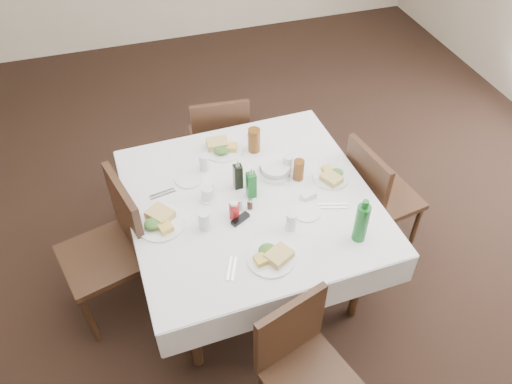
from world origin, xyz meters
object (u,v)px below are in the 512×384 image
at_px(chair_south, 301,360).
at_px(chair_north, 220,138).
at_px(water_w, 205,221).
at_px(ketchup_bottle, 234,211).
at_px(oil_cruet_green, 251,184).
at_px(green_bottle, 361,222).
at_px(oil_cruet_dark, 238,176).
at_px(dining_table, 251,206).
at_px(water_n, 204,163).
at_px(chair_east, 375,193).
at_px(bread_basket, 275,170).
at_px(chair_west, 114,242).
at_px(water_e, 288,164).
at_px(water_s, 291,221).
at_px(coffee_mug, 208,194).

bearing_deg(chair_south, chair_north, 88.21).
height_order(water_w, ketchup_bottle, same).
relative_size(oil_cruet_green, green_bottle, 0.77).
height_order(oil_cruet_dark, ketchup_bottle, oil_cruet_dark).
height_order(chair_south, green_bottle, green_bottle).
bearing_deg(green_bottle, oil_cruet_green, 133.28).
xyz_separation_m(dining_table, water_n, (-0.20, 0.33, 0.13)).
bearing_deg(chair_east, bread_basket, 168.43).
height_order(water_w, green_bottle, green_bottle).
height_order(chair_west, water_n, chair_west).
bearing_deg(water_e, oil_cruet_dark, -172.08).
xyz_separation_m(dining_table, water_s, (0.15, -0.30, 0.13)).
height_order(chair_north, water_s, chair_north).
relative_size(dining_table, ketchup_bottle, 12.05).
relative_size(water_n, oil_cruet_dark, 0.53).
distance_m(chair_east, oil_cruet_green, 0.94).
distance_m(water_n, oil_cruet_dark, 0.27).
distance_m(chair_south, green_bottle, 0.79).
bearing_deg(water_e, coffee_mug, -170.51).
distance_m(dining_table, chair_east, 0.91).
relative_size(water_s, coffee_mug, 1.00).
distance_m(dining_table, oil_cruet_green, 0.17).
bearing_deg(oil_cruet_dark, chair_south, -88.93).
bearing_deg(oil_cruet_dark, dining_table, -69.61).
bearing_deg(bread_basket, coffee_mug, -169.42).
bearing_deg(bread_basket, chair_east, -11.57).
distance_m(chair_south, coffee_mug, 1.09).
height_order(water_e, bread_basket, water_e).
xyz_separation_m(dining_table, ketchup_bottle, (-0.14, -0.13, 0.13)).
distance_m(water_s, oil_cruet_green, 0.35).
height_order(dining_table, chair_west, chair_west).
distance_m(oil_cruet_dark, coffee_mug, 0.21).
xyz_separation_m(chair_east, oil_cruet_dark, (-0.94, 0.10, 0.33)).
bearing_deg(oil_cruet_dark, green_bottle, -48.66).
distance_m(chair_west, water_e, 1.18).
bearing_deg(water_w, oil_cruet_green, 27.89).
bearing_deg(coffee_mug, ketchup_bottle, -61.52).
bearing_deg(ketchup_bottle, water_e, 33.72).
bearing_deg(chair_east, chair_south, -133.33).
relative_size(chair_west, water_e, 8.28).
bearing_deg(bread_basket, water_w, -149.36).
height_order(chair_east, chair_west, chair_west).
xyz_separation_m(water_w, ketchup_bottle, (0.18, 0.03, -0.00)).
bearing_deg(water_n, chair_east, -15.97).
relative_size(water_e, ketchup_bottle, 0.96).
relative_size(chair_east, oil_cruet_dark, 4.24).
relative_size(water_n, water_s, 1.00).
height_order(water_e, water_w, water_w).
height_order(chair_south, coffee_mug, chair_south).
height_order(chair_south, water_e, same).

